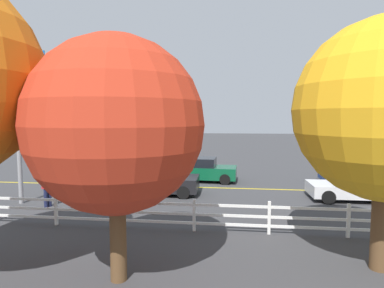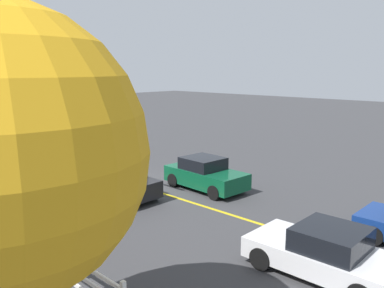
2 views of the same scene
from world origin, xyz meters
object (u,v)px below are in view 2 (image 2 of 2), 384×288
Objects in this scene: car_0 at (116,182)px; car_3 at (205,174)px; car_1 at (325,252)px; pedestrian at (2,171)px.

car_3 is (-1.98, -3.59, 0.03)m from car_0.
car_1 reaches higher than car_0.
car_3 reaches higher than car_1.
car_0 is 4.10m from car_3.
pedestrian is (6.49, 6.60, 0.22)m from car_3.
car_0 is 5.43m from pedestrian.
pedestrian reaches higher than car_3.
car_0 is at bearing -125.01° from pedestrian.
car_1 is 1.01× the size of car_3.
pedestrian is at bearing -131.35° from car_3.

